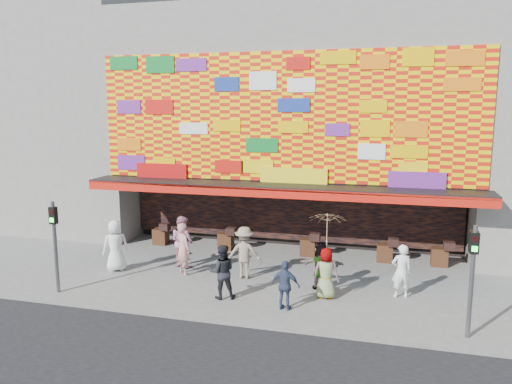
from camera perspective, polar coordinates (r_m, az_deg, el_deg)
ground at (r=16.39m, az=-0.21°, el=-11.56°), size 90.00×90.00×0.00m
shop_building at (r=23.27m, az=5.17°, el=7.93°), size 15.20×9.40×10.00m
neighbor_left at (r=28.41m, az=-22.02°, el=9.13°), size 11.00×8.00×12.00m
signal_left at (r=17.23m, az=-22.02°, el=-4.74°), size 0.22×0.20×3.00m
signal_right at (r=14.01m, az=23.50°, el=-8.09°), size 0.22×0.20×3.00m
ped_a at (r=19.00m, az=-15.76°, el=-5.92°), size 1.10×1.04×1.89m
ped_b at (r=18.11m, az=-8.32°, el=-6.43°), size 0.82×0.76×1.89m
ped_c at (r=15.80m, az=-3.90°, el=-9.07°), size 1.02×0.92×1.73m
ped_d at (r=17.54m, az=-1.32°, el=-6.94°), size 1.25×0.79×1.84m
ped_e at (r=14.98m, az=3.37°, el=-10.60°), size 0.91×0.44×1.50m
ped_f at (r=16.69m, az=7.47°, el=-8.38°), size 1.47×0.52×1.57m
ped_g at (r=15.94m, az=8.02°, el=-9.17°), size 0.80×0.52×1.63m
ped_h at (r=16.50m, az=16.28°, el=-8.65°), size 0.71×0.55×1.72m
ped_i at (r=19.01m, az=-8.41°, el=-5.58°), size 1.17×1.09×1.93m
parasol at (r=15.55m, az=8.14°, el=-4.27°), size 1.45×1.46×1.98m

